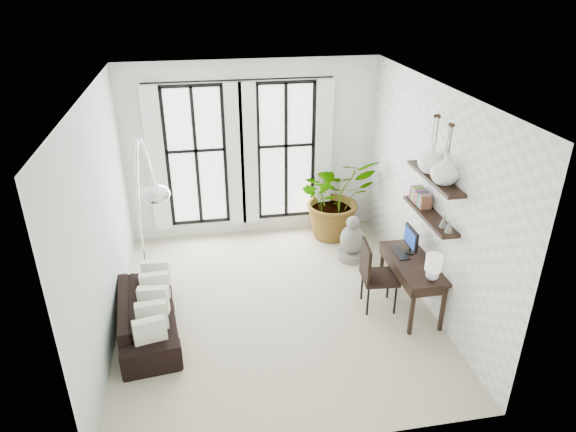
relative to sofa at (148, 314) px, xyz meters
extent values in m
plane|color=#B4AB8F|center=(1.80, 0.26, -0.28)|extent=(5.00, 5.00, 0.00)
plane|color=white|center=(1.80, 0.26, 2.92)|extent=(5.00, 5.00, 0.00)
plane|color=#AEC3B8|center=(-0.45, 0.26, 1.32)|extent=(0.00, 5.00, 5.00)
plane|color=white|center=(4.05, 0.26, 1.32)|extent=(0.00, 5.00, 5.00)
plane|color=white|center=(1.80, 2.76, 1.32)|extent=(4.50, 0.00, 4.50)
cube|color=white|center=(0.80, 2.73, 1.27)|extent=(1.00, 0.02, 2.50)
cube|color=white|center=(0.12, 2.63, 1.27)|extent=(0.30, 0.04, 2.60)
cube|color=white|center=(1.48, 2.63, 1.27)|extent=(0.30, 0.04, 2.60)
cube|color=white|center=(2.40, 2.73, 1.27)|extent=(1.00, 0.02, 2.50)
cube|color=white|center=(1.72, 2.63, 1.27)|extent=(0.30, 0.04, 2.60)
cube|color=white|center=(3.08, 2.63, 1.27)|extent=(0.30, 0.04, 2.60)
cylinder|color=black|center=(1.60, 2.64, 2.60)|extent=(3.20, 0.03, 0.03)
cube|color=black|center=(3.91, -0.09, 1.22)|extent=(0.25, 1.30, 0.05)
cube|color=black|center=(3.91, -0.09, 1.77)|extent=(0.25, 1.30, 0.05)
cube|color=#B73D2D|center=(3.91, 0.46, 1.34)|extent=(0.16, 0.04, 0.18)
cube|color=#2F50A5|center=(3.91, 0.41, 1.34)|extent=(0.16, 0.04, 0.18)
cube|color=gold|center=(3.91, 0.37, 1.34)|extent=(0.16, 0.04, 0.18)
cube|color=#2D8833|center=(3.91, 0.32, 1.34)|extent=(0.16, 0.04, 0.18)
cube|color=#A151BE|center=(3.91, 0.28, 1.34)|extent=(0.16, 0.04, 0.18)
cube|color=#DA4E30|center=(3.91, 0.23, 1.34)|extent=(0.16, 0.04, 0.18)
cube|color=#535353|center=(3.91, 0.19, 1.34)|extent=(0.16, 0.04, 0.18)
cube|color=teal|center=(3.91, 0.14, 1.34)|extent=(0.16, 0.04, 0.18)
cube|color=tan|center=(3.91, 0.10, 1.34)|extent=(0.16, 0.04, 0.18)
cube|color=brown|center=(3.91, 0.05, 1.34)|extent=(0.16, 0.04, 0.18)
cone|color=slate|center=(3.91, -0.49, 1.34)|extent=(0.10, 0.10, 0.18)
cone|color=slate|center=(3.91, -0.64, 1.34)|extent=(0.10, 0.10, 0.18)
imported|color=black|center=(0.00, 0.00, 0.00)|extent=(0.94, 1.97, 0.55)
cube|color=silver|center=(0.10, -0.70, 0.22)|extent=(0.40, 0.12, 0.40)
cube|color=silver|center=(0.10, -0.35, 0.22)|extent=(0.40, 0.12, 0.40)
cube|color=silver|center=(0.10, 0.00, 0.22)|extent=(0.40, 0.12, 0.40)
cube|color=silver|center=(0.10, 0.35, 0.22)|extent=(0.40, 0.12, 0.40)
cube|color=silver|center=(0.10, 0.70, 0.22)|extent=(0.40, 0.12, 0.40)
imported|color=#2D7228|center=(3.24, 2.33, 0.51)|extent=(1.63, 1.48, 1.57)
cube|color=black|center=(3.75, -0.09, 0.48)|extent=(0.56, 1.31, 0.04)
cube|color=black|center=(3.73, -0.09, 0.39)|extent=(0.51, 1.25, 0.12)
cube|color=black|center=(3.53, -0.70, 0.10)|extent=(0.05, 0.05, 0.73)
cube|color=black|center=(3.97, -0.70, 0.10)|extent=(0.05, 0.05, 0.73)
cube|color=black|center=(3.53, 0.51, 0.10)|extent=(0.05, 0.05, 0.73)
cube|color=black|center=(3.97, 0.51, 0.10)|extent=(0.05, 0.05, 0.73)
cube|color=black|center=(3.80, 0.16, 0.75)|extent=(0.04, 0.42, 0.30)
cube|color=navy|center=(3.78, 0.16, 0.75)|extent=(0.00, 0.36, 0.24)
cube|color=black|center=(3.65, 0.16, 0.51)|extent=(0.15, 0.40, 0.02)
sphere|color=silver|center=(3.80, -0.60, 0.59)|extent=(0.18, 0.18, 0.18)
cylinder|color=white|center=(3.80, -0.60, 0.78)|extent=(0.22, 0.22, 0.22)
cube|color=black|center=(3.31, 0.00, 0.22)|extent=(0.55, 0.55, 0.06)
cube|color=black|center=(3.09, 0.02, 0.50)|extent=(0.09, 0.50, 0.56)
cylinder|color=black|center=(3.11, -0.20, -0.04)|extent=(0.03, 0.03, 0.47)
cylinder|color=black|center=(3.51, -0.20, -0.04)|extent=(0.03, 0.03, 0.47)
cylinder|color=black|center=(3.11, 0.20, -0.04)|extent=(0.03, 0.03, 0.47)
cylinder|color=black|center=(3.51, 0.20, -0.04)|extent=(0.03, 0.03, 0.47)
cylinder|color=silver|center=(-0.10, 1.19, -0.22)|extent=(0.39, 0.39, 0.11)
cylinder|color=silver|center=(-0.10, 1.19, 0.33)|extent=(0.04, 0.04, 1.10)
ellipsoid|color=silver|center=(0.30, 0.05, 1.75)|extent=(0.35, 0.35, 0.23)
cylinder|color=slate|center=(3.31, 1.40, -0.21)|extent=(0.45, 0.45, 0.14)
ellipsoid|color=slate|center=(3.31, 1.40, 0.11)|extent=(0.41, 0.41, 0.50)
sphere|color=slate|center=(3.31, 1.40, 0.42)|extent=(0.23, 0.23, 0.23)
imported|color=white|center=(3.91, -0.34, 1.99)|extent=(0.37, 0.37, 0.38)
imported|color=white|center=(3.91, 0.06, 1.99)|extent=(0.37, 0.37, 0.38)
camera|label=1|loc=(0.89, -5.97, 4.29)|focal=32.00mm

